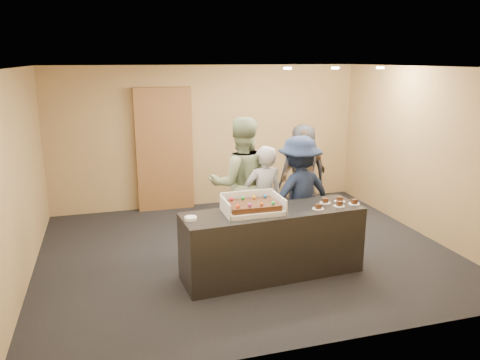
{
  "coord_description": "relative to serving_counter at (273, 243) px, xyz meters",
  "views": [
    {
      "loc": [
        -1.92,
        -6.27,
        2.82
      ],
      "look_at": [
        -0.09,
        0.0,
        1.11
      ],
      "focal_mm": 35.0,
      "sensor_mm": 36.0,
      "label": 1
    }
  ],
  "objects": [
    {
      "name": "room",
      "position": [
        -0.11,
        0.84,
        0.9
      ],
      "size": [
        6.04,
        6.0,
        2.7
      ],
      "color": "black",
      "rests_on": "ground"
    },
    {
      "name": "serving_counter",
      "position": [
        0.0,
        0.0,
        0.0
      ],
      "size": [
        2.44,
        0.86,
        0.9
      ],
      "primitive_type": "cube",
      "rotation": [
        0.0,
        0.0,
        0.07
      ],
      "color": "black",
      "rests_on": "floor"
    },
    {
      "name": "storage_cabinet",
      "position": [
        -0.98,
        3.25,
        0.71
      ],
      "size": [
        1.05,
        0.15,
        2.31
      ],
      "primitive_type": "cube",
      "color": "brown",
      "rests_on": "floor"
    },
    {
      "name": "cake_box",
      "position": [
        -0.28,
        0.03,
        0.5
      ],
      "size": [
        0.75,
        0.52,
        0.22
      ],
      "color": "white",
      "rests_on": "serving_counter"
    },
    {
      "name": "sheet_cake",
      "position": [
        -0.28,
        0.0,
        0.55
      ],
      "size": [
        0.64,
        0.44,
        0.12
      ],
      "color": "#3C1E0D",
      "rests_on": "cake_box"
    },
    {
      "name": "plate_stack",
      "position": [
        -1.09,
        -0.06,
        0.47
      ],
      "size": [
        0.15,
        0.15,
        0.04
      ],
      "primitive_type": "cylinder",
      "color": "white",
      "rests_on": "serving_counter"
    },
    {
      "name": "slice_a",
      "position": [
        0.59,
        -0.11,
        0.47
      ],
      "size": [
        0.15,
        0.15,
        0.07
      ],
      "color": "white",
      "rests_on": "serving_counter"
    },
    {
      "name": "slice_b",
      "position": [
        0.8,
        0.11,
        0.47
      ],
      "size": [
        0.15,
        0.15,
        0.07
      ],
      "color": "white",
      "rests_on": "serving_counter"
    },
    {
      "name": "slice_c",
      "position": [
        0.91,
        -0.08,
        0.47
      ],
      "size": [
        0.15,
        0.15,
        0.07
      ],
      "color": "white",
      "rests_on": "serving_counter"
    },
    {
      "name": "slice_d",
      "position": [
        1.02,
        0.11,
        0.47
      ],
      "size": [
        0.15,
        0.15,
        0.07
      ],
      "color": "white",
      "rests_on": "serving_counter"
    },
    {
      "name": "slice_e",
      "position": [
        1.15,
        -0.05,
        0.47
      ],
      "size": [
        0.15,
        0.15,
        0.07
      ],
      "color": "white",
      "rests_on": "serving_counter"
    },
    {
      "name": "person_server_grey",
      "position": [
        0.14,
        0.76,
        0.36
      ],
      "size": [
        0.61,
        0.42,
        1.62
      ],
      "primitive_type": "imported",
      "rotation": [
        0.0,
        0.0,
        3.2
      ],
      "color": "#ABACB0",
      "rests_on": "floor"
    },
    {
      "name": "person_sage_man",
      "position": [
        -0.13,
        1.04,
        0.55
      ],
      "size": [
        1.05,
        0.86,
        2.0
      ],
      "primitive_type": "imported",
      "rotation": [
        0.0,
        0.0,
        3.03
      ],
      "color": "#91A479",
      "rests_on": "floor"
    },
    {
      "name": "person_navy_man",
      "position": [
        0.66,
        0.69,
        0.42
      ],
      "size": [
        1.23,
        0.85,
        1.74
      ],
      "primitive_type": "imported",
      "rotation": [
        0.0,
        0.0,
        3.33
      ],
      "color": "#1A2542",
      "rests_on": "floor"
    },
    {
      "name": "person_brown_extra",
      "position": [
        1.29,
        1.95,
        0.39
      ],
      "size": [
        1.06,
        0.71,
        1.67
      ],
      "primitive_type": "imported",
      "rotation": [
        0.0,
        0.0,
        3.48
      ],
      "color": "brown",
      "rests_on": "floor"
    },
    {
      "name": "person_dark_suit",
      "position": [
        1.3,
        2.03,
        0.41
      ],
      "size": [
        0.89,
        0.64,
        1.71
      ],
      "primitive_type": "imported",
      "rotation": [
        0.0,
        0.0,
        3.02
      ],
      "color": "#222226",
      "rests_on": "floor"
    },
    {
      "name": "ceiling_spotlights",
      "position": [
        1.49,
        1.34,
        2.22
      ],
      "size": [
        1.72,
        0.12,
        0.03
      ],
      "color": "#FFEAC6",
      "rests_on": "ceiling"
    }
  ]
}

